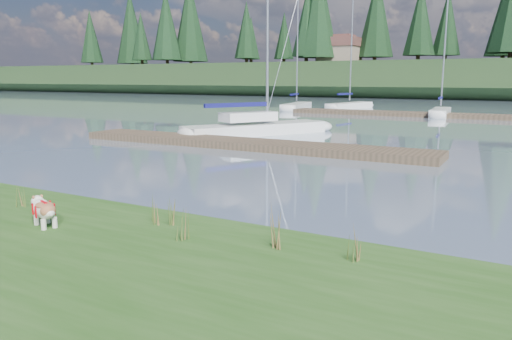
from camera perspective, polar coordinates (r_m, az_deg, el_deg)
The scene contains 21 objects.
ground at distance 39.49m, azimuth 19.64°, elevation 5.73°, with size 200.00×200.00×0.00m, color #7F91A9.
ridge at distance 82.09m, azimuth 24.96°, elevation 9.29°, with size 200.00×20.00×5.00m, color #1D3218.
bulldog at distance 9.32m, azimuth -23.06°, elevation -4.13°, with size 0.82×0.51×0.48m.
sailboat_main at distance 25.80m, azimuth 1.16°, elevation 5.06°, with size 5.66×8.50×12.57m.
dock_near at distance 20.91m, azimuth -1.47°, elevation 3.03°, with size 16.00×2.00×0.30m, color #4C3D2C.
dock_far at distance 39.19m, azimuth 22.54°, elevation 5.73°, with size 26.00×2.20×0.30m, color #4C3D2C.
sailboat_bg_0 at distance 46.83m, azimuth 4.84°, elevation 7.36°, with size 2.66×7.26×10.43m.
sailboat_bg_1 at distance 48.29m, azimuth 11.01°, elevation 7.30°, with size 2.86×7.11×10.53m.
sailboat_bg_2 at distance 40.91m, azimuth 20.39°, elevation 6.30°, with size 1.62×5.98×9.11m.
weed_0 at distance 8.89m, azimuth -11.55°, elevation -4.69°, with size 0.17×0.14×0.53m.
weed_1 at distance 8.71m, azimuth -9.34°, elevation -5.01°, with size 0.17×0.14×0.50m.
weed_2 at distance 7.49m, azimuth 2.30°, elevation -6.90°, with size 0.17×0.14×0.67m.
weed_3 at distance 10.91m, azimuth -25.18°, elevation -2.77°, with size 0.17×0.14×0.49m.
weed_4 at distance 7.93m, azimuth -8.15°, elevation -6.48°, with size 0.17×0.14×0.52m.
weed_5 at distance 7.15m, azimuth 10.94°, elevation -8.47°, with size 0.17×0.14×0.52m.
mud_lip at distance 10.17m, azimuth -12.66°, elevation -5.74°, with size 60.00×0.50×0.14m, color #33281C.
conifer_0 at distance 98.17m, azimuth -10.23°, elevation 16.06°, with size 5.72×5.72×14.15m.
conifer_1 at distance 92.81m, azimuth -1.09°, elevation 15.71°, with size 4.40×4.40×11.30m.
conifer_2 at distance 83.75m, azimuth 7.15°, elevation 17.75°, with size 6.60×6.60×16.05m.
conifer_3 at distance 82.99m, azimuth 18.25°, elevation 16.13°, with size 4.84×4.84×12.25m.
house_0 at distance 83.97m, azimuth 9.53°, elevation 13.40°, with size 6.30×5.30×4.65m.
Camera 1 is at (6.58, -8.83, 2.87)m, focal length 35.00 mm.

